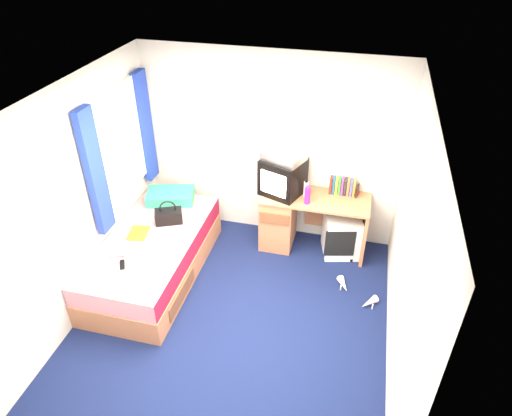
% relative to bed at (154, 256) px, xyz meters
% --- Properties ---
extents(ground, '(3.40, 3.40, 0.00)m').
position_rel_bed_xyz_m(ground, '(1.10, -0.46, -0.27)').
color(ground, '#0C1438').
rests_on(ground, ground).
extents(room_shell, '(3.40, 3.40, 3.40)m').
position_rel_bed_xyz_m(room_shell, '(1.10, -0.46, 1.18)').
color(room_shell, white).
rests_on(room_shell, ground).
extents(bed, '(1.01, 2.00, 0.54)m').
position_rel_bed_xyz_m(bed, '(0.00, 0.00, 0.00)').
color(bed, '#C07750').
rests_on(bed, ground).
extents(pillow, '(0.67, 0.52, 0.13)m').
position_rel_bed_xyz_m(pillow, '(-0.08, 0.78, 0.34)').
color(pillow, teal).
rests_on(pillow, bed).
extents(desk, '(1.30, 0.55, 0.75)m').
position_rel_bed_xyz_m(desk, '(1.46, 0.98, 0.14)').
color(desk, '#C07750').
rests_on(desk, ground).
extents(storage_cube, '(0.52, 0.52, 0.53)m').
position_rel_bed_xyz_m(storage_cube, '(2.10, 0.96, -0.00)').
color(storage_cube, white).
rests_on(storage_cube, ground).
extents(crt_tv, '(0.57, 0.56, 0.45)m').
position_rel_bed_xyz_m(crt_tv, '(1.32, 0.98, 0.71)').
color(crt_tv, black).
rests_on(crt_tv, desk).
extents(vcr, '(0.56, 0.48, 0.09)m').
position_rel_bed_xyz_m(vcr, '(1.32, 0.98, 0.98)').
color(vcr, '#ADADAF').
rests_on(vcr, crt_tv).
extents(book_row, '(0.31, 0.13, 0.20)m').
position_rel_bed_xyz_m(book_row, '(2.03, 1.14, 0.58)').
color(book_row, maroon).
rests_on(book_row, desk).
extents(picture_frame, '(0.03, 0.12, 0.14)m').
position_rel_bed_xyz_m(picture_frame, '(2.21, 1.13, 0.55)').
color(picture_frame, black).
rests_on(picture_frame, desk).
extents(pink_water_bottle, '(0.07, 0.07, 0.21)m').
position_rel_bed_xyz_m(pink_water_bottle, '(1.65, 0.82, 0.59)').
color(pink_water_bottle, '#E21F8E').
rests_on(pink_water_bottle, desk).
extents(aerosol_can, '(0.07, 0.07, 0.20)m').
position_rel_bed_xyz_m(aerosol_can, '(1.61, 0.96, 0.58)').
color(aerosol_can, white).
rests_on(aerosol_can, desk).
extents(handbag, '(0.36, 0.29, 0.29)m').
position_rel_bed_xyz_m(handbag, '(0.09, 0.34, 0.36)').
color(handbag, black).
rests_on(handbag, bed).
extents(towel, '(0.34, 0.30, 0.10)m').
position_rel_bed_xyz_m(towel, '(0.25, -0.25, 0.32)').
color(towel, silver).
rests_on(towel, bed).
extents(magazine, '(0.25, 0.31, 0.01)m').
position_rel_bed_xyz_m(magazine, '(-0.17, 0.03, 0.28)').
color(magazine, yellow).
rests_on(magazine, bed).
extents(water_bottle, '(0.21, 0.12, 0.07)m').
position_rel_bed_xyz_m(water_bottle, '(-0.22, -0.39, 0.31)').
color(water_bottle, silver).
rests_on(water_bottle, bed).
extents(colour_swatch_fan, '(0.23, 0.11, 0.01)m').
position_rel_bed_xyz_m(colour_swatch_fan, '(-0.01, -0.61, 0.28)').
color(colour_swatch_fan, gold).
rests_on(colour_swatch_fan, bed).
extents(remote_control, '(0.12, 0.16, 0.02)m').
position_rel_bed_xyz_m(remote_control, '(-0.08, -0.52, 0.28)').
color(remote_control, black).
rests_on(remote_control, bed).
extents(window_assembly, '(0.11, 1.42, 1.40)m').
position_rel_bed_xyz_m(window_assembly, '(-0.45, 0.44, 1.15)').
color(window_assembly, silver).
rests_on(window_assembly, room_shell).
extents(white_heels, '(0.49, 0.45, 0.09)m').
position_rel_bed_xyz_m(white_heels, '(2.35, 0.19, -0.23)').
color(white_heels, silver).
rests_on(white_heels, ground).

